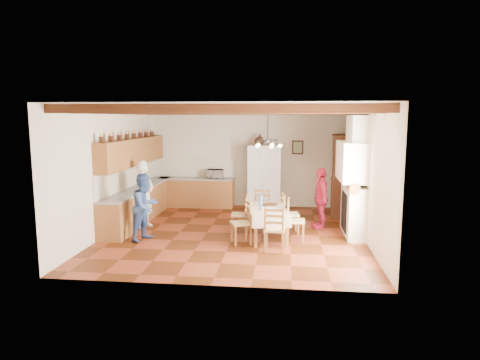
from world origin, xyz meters
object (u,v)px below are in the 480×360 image
object	(u,v)px
person_man	(144,194)
person_woman_red	(320,198)
chair_left_far	(240,214)
person_woman_blue	(145,207)
chair_right_near	(296,220)
chair_left_near	(241,222)
hutch	(341,175)
microwave	(216,174)
chair_right_far	(290,213)
chair_end_far	(261,208)
chair_end_near	(275,228)
dining_table	(267,211)
refrigerator	(264,177)

from	to	relation	value
person_man	person_woman_red	distance (m)	4.41
chair_left_far	person_woman_blue	world-z (taller)	person_woman_blue
chair_right_near	person_man	distance (m)	3.86
person_man	chair_left_near	bearing A→B (deg)	-100.66
hutch	microwave	bearing A→B (deg)	174.21
chair_right_far	chair_right_near	bearing A→B (deg)	-178.05
chair_left_near	chair_right_near	world-z (taller)	same
chair_right_far	chair_end_far	xyz separation A→B (m)	(-0.72, 0.49, 0.00)
hutch	chair_end_near	distance (m)	4.01
chair_right_near	person_woman_blue	distance (m)	3.40
chair_left_near	chair_end_near	xyz separation A→B (m)	(0.75, -0.45, 0.00)
chair_right_far	person_woman_red	xyz separation A→B (m)	(0.75, 0.54, 0.28)
chair_right_near	chair_end_near	distance (m)	0.90
chair_right_near	person_man	size ratio (longest dim) A/B	0.56
dining_table	chair_left_far	bearing A→B (deg)	155.45
chair_left_near	person_woman_blue	xyz separation A→B (m)	(-2.18, 0.07, 0.28)
chair_left_far	microwave	size ratio (longest dim) A/B	1.95
refrigerator	person_woman_red	world-z (taller)	refrigerator
dining_table	hutch	bearing A→B (deg)	52.79
refrigerator	chair_left_far	size ratio (longest dim) A/B	2.02
chair_end_near	chair_end_far	bearing A→B (deg)	-74.70
refrigerator	person_woman_blue	size ratio (longest dim) A/B	1.28
chair_end_near	chair_end_far	world-z (taller)	same
hutch	chair_left_far	xyz separation A→B (m)	(-2.62, -2.28, -0.66)
dining_table	person_man	world-z (taller)	person_man
refrigerator	microwave	bearing A→B (deg)	173.64
chair_end_near	microwave	distance (m)	4.68
dining_table	chair_left_near	xyz separation A→B (m)	(-0.55, -0.52, -0.15)
chair_left_far	person_woman_blue	bearing A→B (deg)	-73.01
hutch	microwave	world-z (taller)	hutch
chair_end_near	person_woman_red	xyz separation A→B (m)	(1.08, 1.99, 0.28)
chair_right_near	chair_end_near	bearing A→B (deg)	151.31
person_woman_blue	person_woman_red	size ratio (longest dim) A/B	1.00
chair_left_far	refrigerator	bearing A→B (deg)	168.84
person_man	person_woman_red	size ratio (longest dim) A/B	1.12
hutch	chair_end_far	bearing A→B (deg)	-138.59
person_man	microwave	size ratio (longest dim) A/B	3.47
person_woman_blue	person_man	bearing A→B (deg)	41.83
refrigerator	microwave	size ratio (longest dim) A/B	3.94
dining_table	refrigerator	bearing A→B (deg)	94.38
refrigerator	chair_right_far	world-z (taller)	refrigerator
chair_left_far	chair_end_near	world-z (taller)	same
chair_right_near	microwave	distance (m)	4.23
refrigerator	chair_left_near	distance (m)	3.73
dining_table	chair_right_near	bearing A→B (deg)	-15.73
hutch	chair_end_far	size ratio (longest dim) A/B	2.37
chair_end_near	microwave	xyz separation A→B (m)	(-1.94, 4.22, 0.56)
chair_right_near	person_woman_blue	size ratio (longest dim) A/B	0.63
chair_left_far	dining_table	bearing A→B (deg)	62.59
chair_right_far	chair_end_near	size ratio (longest dim) A/B	1.00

